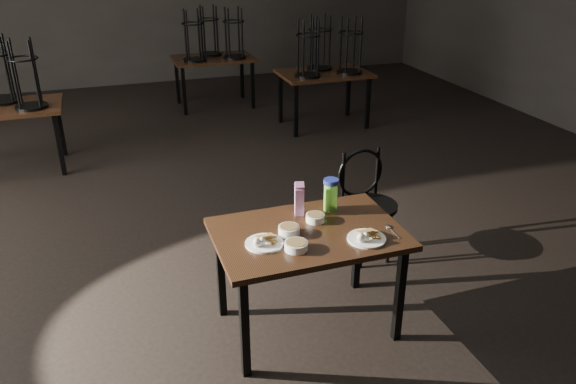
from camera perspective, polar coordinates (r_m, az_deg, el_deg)
name	(u,v)px	position (r m, az deg, el deg)	size (l,w,h in m)	color
main_table	(308,242)	(3.64, 2.05, -5.08)	(1.20, 0.80, 0.75)	black
plate_left	(264,242)	(3.45, -2.45, -5.06)	(0.24, 0.24, 0.08)	white
plate_right	(366,237)	(3.53, 7.98, -4.54)	(0.24, 0.24, 0.08)	white
bowl_near	(289,230)	(3.56, 0.10, -3.87)	(0.14, 0.14, 0.05)	white
bowl_far	(315,218)	(3.71, 2.78, -2.61)	(0.12, 0.12, 0.05)	white
bowl_big	(296,246)	(3.39, 0.82, -5.46)	(0.14, 0.14, 0.05)	white
juice_carton	(299,199)	(3.76, 1.15, -0.76)	(0.07, 0.07, 0.24)	#8F1A6E
water_bottle	(331,194)	(3.83, 4.35, -0.22)	(0.13, 0.13, 0.23)	#72D33E
spoon	(389,228)	(3.69, 10.24, -3.58)	(0.04, 0.18, 0.01)	silver
bentwood_chair	(366,196)	(4.59, 7.97, -0.43)	(0.44, 0.43, 0.91)	black
bg_table_right	(325,70)	(7.74, 3.76, 12.23)	(1.20, 0.80, 1.48)	black
bg_table_far	(213,56)	(8.74, -7.62, 13.57)	(1.20, 0.80, 1.48)	black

